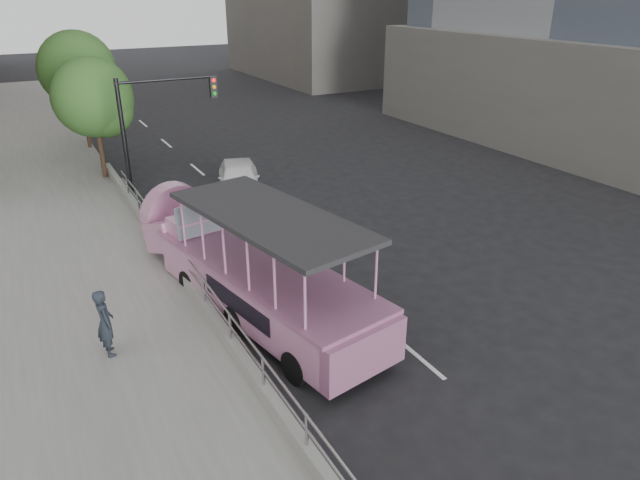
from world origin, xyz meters
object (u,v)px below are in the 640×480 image
(parking_sign, at_px, (192,225))
(street_tree_far, at_px, (80,72))
(duck_boat, at_px, (246,268))
(traffic_signal, at_px, (152,119))
(street_tree_near, at_px, (96,101))
(car, at_px, (239,178))
(pedestrian_near, at_px, (105,323))

(parking_sign, bearing_deg, street_tree_far, 91.82)
(duck_boat, bearing_deg, traffic_signal, 89.62)
(street_tree_near, bearing_deg, duck_boat, -83.57)
(car, bearing_deg, traffic_signal, -179.18)
(duck_boat, height_order, parking_sign, duck_boat)
(car, bearing_deg, duck_boat, -90.56)
(car, distance_m, street_tree_near, 7.26)
(parking_sign, bearing_deg, car, 59.08)
(parking_sign, bearing_deg, pedestrian_near, -133.74)
(duck_boat, bearing_deg, street_tree_near, 96.43)
(car, xyz_separation_m, parking_sign, (-4.05, -6.77, 1.05))
(car, bearing_deg, pedestrian_near, -106.42)
(duck_boat, distance_m, street_tree_near, 13.92)
(duck_boat, relative_size, street_tree_far, 1.55)
(pedestrian_near, relative_size, street_tree_far, 0.27)
(duck_boat, bearing_deg, pedestrian_near, -165.49)
(street_tree_near, relative_size, street_tree_far, 0.89)
(street_tree_far, bearing_deg, parking_sign, -88.18)
(street_tree_near, height_order, street_tree_far, street_tree_far)
(car, bearing_deg, street_tree_far, 132.91)
(traffic_signal, relative_size, street_tree_far, 0.81)
(duck_boat, relative_size, parking_sign, 3.45)
(parking_sign, xyz_separation_m, street_tree_near, (-0.75, 11.26, 2.02))
(pedestrian_near, distance_m, parking_sign, 4.68)
(street_tree_far, bearing_deg, street_tree_near, -91.91)
(car, relative_size, street_tree_far, 0.69)
(pedestrian_near, bearing_deg, traffic_signal, -23.70)
(car, relative_size, parking_sign, 1.53)
(traffic_signal, distance_m, street_tree_near, 3.80)
(duck_boat, xyz_separation_m, parking_sign, (-0.78, 2.32, 0.61))
(pedestrian_near, bearing_deg, street_tree_far, -11.12)
(duck_boat, bearing_deg, street_tree_far, 93.89)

